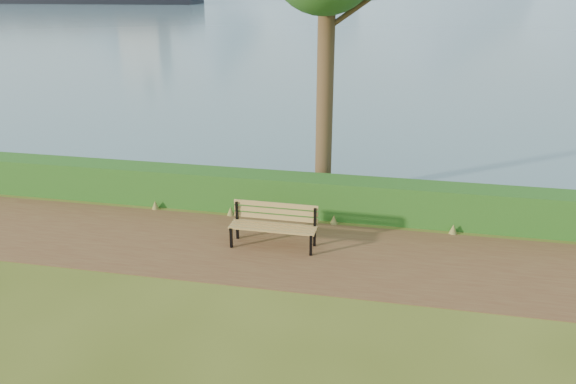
# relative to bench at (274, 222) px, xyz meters

# --- Properties ---
(ground) EXTENTS (140.00, 140.00, 0.00)m
(ground) POSITION_rel_bench_xyz_m (-0.40, -0.58, -0.57)
(ground) COLOR #485217
(ground) RESTS_ON ground
(path) EXTENTS (40.00, 3.40, 0.01)m
(path) POSITION_rel_bench_xyz_m (-0.40, -0.28, -0.57)
(path) COLOR brown
(path) RESTS_ON ground
(hedge) EXTENTS (32.00, 0.85, 1.00)m
(hedge) POSITION_rel_bench_xyz_m (-0.40, 2.02, -0.07)
(hedge) COLOR #154012
(hedge) RESTS_ON ground
(bench) EXTENTS (1.99, 0.61, 0.99)m
(bench) POSITION_rel_bench_xyz_m (0.00, 0.00, 0.00)
(bench) COLOR black
(bench) RESTS_ON ground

